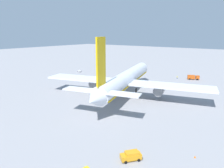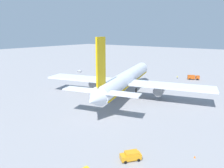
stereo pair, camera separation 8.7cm
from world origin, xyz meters
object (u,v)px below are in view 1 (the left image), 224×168
(baggage_cart_1, at_px, (80,71))
(service_truck_5, at_px, (193,77))
(airliner, at_px, (126,80))
(ground_worker_3, at_px, (177,77))
(traffic_cone_0, at_px, (119,75))
(traffic_cone_2, at_px, (195,157))
(service_van, at_px, (131,156))

(baggage_cart_1, bearing_deg, service_truck_5, -72.79)
(airliner, bearing_deg, ground_worker_3, -6.81)
(baggage_cart_1, relative_size, traffic_cone_0, 6.35)
(service_truck_5, bearing_deg, baggage_cart_1, 107.21)
(baggage_cart_1, relative_size, ground_worker_3, 2.13)
(airliner, relative_size, service_truck_5, 10.45)
(airliner, relative_size, traffic_cone_2, 125.48)
(service_truck_5, distance_m, service_van, 88.17)
(traffic_cone_2, bearing_deg, service_truck_5, 16.21)
(airliner, distance_m, traffic_cone_2, 47.03)
(airliner, distance_m, ground_worker_3, 47.18)
(ground_worker_3, relative_size, traffic_cone_2, 2.98)
(airliner, distance_m, service_truck_5, 51.72)
(service_van, bearing_deg, ground_worker_3, 13.58)
(ground_worker_3, bearing_deg, service_truck_5, -68.74)
(service_truck_5, height_order, traffic_cone_0, service_truck_5)
(service_truck_5, height_order, ground_worker_3, service_truck_5)
(ground_worker_3, bearing_deg, service_van, -166.42)
(traffic_cone_0, bearing_deg, service_truck_5, -69.73)
(service_van, height_order, traffic_cone_2, service_van)
(service_truck_5, height_order, baggage_cart_1, service_truck_5)
(airliner, xyz_separation_m, traffic_cone_2, (-28.93, -36.44, -6.83))
(service_van, height_order, traffic_cone_0, service_van)
(traffic_cone_0, distance_m, traffic_cone_2, 89.84)
(traffic_cone_2, bearing_deg, airliner, 51.56)
(airliner, relative_size, traffic_cone_0, 125.48)
(ground_worker_3, bearing_deg, airliner, 173.19)
(baggage_cart_1, distance_m, traffic_cone_0, 28.95)
(baggage_cart_1, distance_m, traffic_cone_2, 108.17)
(airliner, distance_m, baggage_cart_1, 62.51)
(baggage_cart_1, height_order, traffic_cone_2, baggage_cart_1)
(service_van, relative_size, baggage_cart_1, 1.30)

